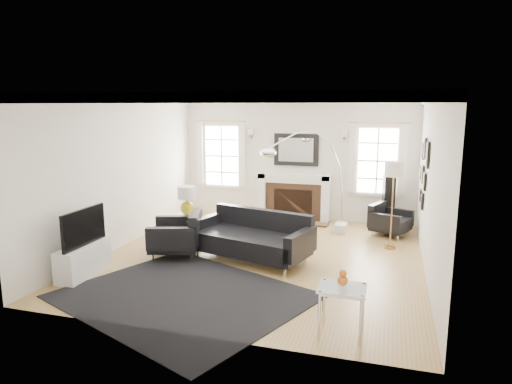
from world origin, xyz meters
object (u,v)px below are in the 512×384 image
(coffee_table, at_px, (246,233))
(armchair_left, at_px, (179,235))
(gourd_lamp, at_px, (187,198))
(sofa, at_px, (253,238))
(fireplace, at_px, (294,198))
(arc_floor_lamp, at_px, (307,179))
(armchair_right, at_px, (388,221))

(coffee_table, bearing_deg, armchair_left, -155.46)
(armchair_left, height_order, gourd_lamp, gourd_lamp)
(sofa, relative_size, gourd_lamp, 4.01)
(armchair_left, bearing_deg, sofa, 8.23)
(fireplace, bearing_deg, armchair_left, -114.99)
(fireplace, distance_m, arc_floor_lamp, 1.58)
(coffee_table, bearing_deg, armchair_right, 37.86)
(armchair_right, distance_m, gourd_lamp, 4.19)
(fireplace, distance_m, gourd_lamp, 2.85)
(armchair_right, relative_size, coffee_table, 1.12)
(sofa, bearing_deg, armchair_right, 44.78)
(armchair_right, bearing_deg, sofa, -135.22)
(gourd_lamp, bearing_deg, arc_floor_lamp, 23.46)
(armchair_left, distance_m, armchair_right, 4.36)
(coffee_table, distance_m, arc_floor_lamp, 1.77)
(coffee_table, bearing_deg, sofa, -55.08)
(armchair_left, relative_size, coffee_table, 1.31)
(arc_floor_lamp, bearing_deg, sofa, -112.00)
(armchair_left, relative_size, arc_floor_lamp, 0.52)
(sofa, distance_m, armchair_right, 3.20)
(armchair_left, xyz_separation_m, gourd_lamp, (-0.22, 0.84, 0.51))
(sofa, xyz_separation_m, armchair_left, (-1.34, -0.19, -0.01))
(fireplace, height_order, armchair_left, fireplace)
(sofa, bearing_deg, armchair_left, -171.77)
(armchair_left, height_order, coffee_table, armchair_left)
(armchair_right, bearing_deg, arc_floor_lamp, -158.29)
(armchair_right, bearing_deg, armchair_left, -145.86)
(armchair_left, xyz_separation_m, armchair_right, (3.61, 2.45, -0.07))
(coffee_table, bearing_deg, gourd_lamp, 165.98)
(coffee_table, xyz_separation_m, gourd_lamp, (-1.34, 0.33, 0.50))
(sofa, distance_m, armchair_left, 1.35)
(gourd_lamp, distance_m, arc_floor_lamp, 2.43)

